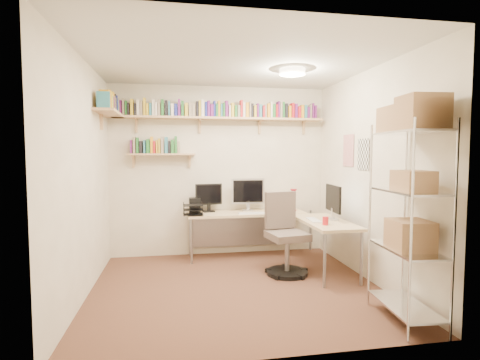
% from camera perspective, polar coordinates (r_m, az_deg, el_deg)
% --- Properties ---
extents(ground, '(3.20, 3.20, 0.00)m').
position_cam_1_polar(ground, '(4.39, -0.58, -16.04)').
color(ground, '#4E3121').
rests_on(ground, ground).
extents(room_shell, '(3.24, 3.04, 2.52)m').
position_cam_1_polar(room_shell, '(4.13, -0.53, 4.60)').
color(room_shell, beige).
rests_on(room_shell, ground).
extents(wall_shelves, '(3.12, 1.09, 0.80)m').
position_cam_1_polar(wall_shelves, '(5.40, -7.32, 9.54)').
color(wall_shelves, tan).
rests_on(wall_shelves, ground).
extents(corner_desk, '(2.03, 1.71, 1.14)m').
position_cam_1_polar(corner_desk, '(5.26, 2.75, -5.33)').
color(corner_desk, beige).
rests_on(corner_desk, ground).
extents(office_chair, '(0.54, 0.54, 1.02)m').
position_cam_1_polar(office_chair, '(4.79, 6.90, -9.00)').
color(office_chair, black).
rests_on(office_chair, ground).
extents(wire_rack, '(0.44, 0.80, 1.99)m').
position_cam_1_polar(wire_rack, '(3.58, 24.57, 1.11)').
color(wire_rack, silver).
rests_on(wire_rack, ground).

